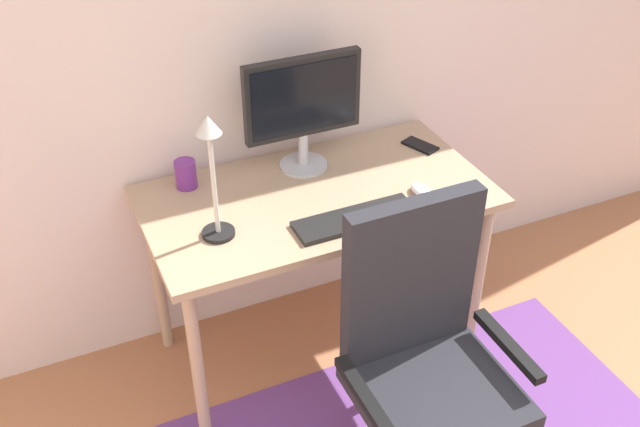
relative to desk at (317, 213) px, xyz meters
The scene contains 9 objects.
wall_back 0.75m from the desk, 74.68° to the left, with size 6.00×0.10×2.60m, color beige.
desk is the anchor object (origin of this frame).
monitor 0.40m from the desk, 80.55° to the left, with size 0.44×0.18×0.44m.
keyboard 0.24m from the desk, 76.36° to the right, with size 0.43×0.13×0.02m, color black.
computer_mouse 0.39m from the desk, 25.37° to the right, with size 0.06×0.10×0.03m, color white.
coffee_cup 0.49m from the desk, 150.16° to the left, with size 0.08×0.08×0.11m, color #69297B.
cell_phone 0.53m from the desk, 15.13° to the left, with size 0.07×0.14×0.01m, color black.
desk_lamp 0.54m from the desk, 166.81° to the right, with size 0.11×0.11×0.44m.
office_chair 0.75m from the desk, 84.93° to the right, with size 0.57×0.57×1.05m.
Camera 1 is at (-1.02, -0.23, 2.23)m, focal length 41.84 mm.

